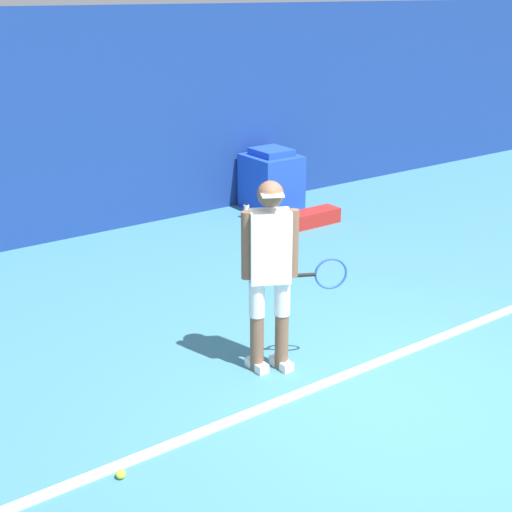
% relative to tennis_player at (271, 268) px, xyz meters
% --- Properties ---
extents(ground_plane, '(24.00, 24.00, 0.00)m').
position_rel_tennis_player_xyz_m(ground_plane, '(0.59, -1.01, -0.96)').
color(ground_plane, teal).
extents(back_wall, '(24.00, 0.10, 2.97)m').
position_rel_tennis_player_xyz_m(back_wall, '(0.59, 4.44, 0.53)').
color(back_wall, navy).
rests_on(back_wall, ground_plane).
extents(court_baseline, '(21.60, 0.10, 0.01)m').
position_rel_tennis_player_xyz_m(court_baseline, '(0.59, -0.49, -0.95)').
color(court_baseline, white).
rests_on(court_baseline, ground_plane).
extents(tennis_player, '(0.82, 0.49, 1.71)m').
position_rel_tennis_player_xyz_m(tennis_player, '(0.00, 0.00, 0.00)').
color(tennis_player, brown).
rests_on(tennis_player, ground_plane).
extents(tennis_ball, '(0.07, 0.07, 0.07)m').
position_rel_tennis_player_xyz_m(tennis_ball, '(-1.74, -0.62, -0.92)').
color(tennis_ball, '#D1E533').
rests_on(tennis_ball, ground_plane).
extents(covered_chair, '(0.71, 0.78, 0.92)m').
position_rel_tennis_player_xyz_m(covered_chair, '(2.95, 3.94, -0.52)').
color(covered_chair, blue).
rests_on(covered_chair, ground_plane).
extents(equipment_bag, '(0.85, 0.29, 0.21)m').
position_rel_tennis_player_xyz_m(equipment_bag, '(2.92, 2.94, -0.85)').
color(equipment_bag, '#B2231E').
rests_on(equipment_bag, ground_plane).
extents(water_bottle, '(0.08, 0.08, 0.22)m').
position_rel_tennis_player_xyz_m(water_bottle, '(2.35, 3.75, -0.85)').
color(water_bottle, white).
rests_on(water_bottle, ground_plane).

